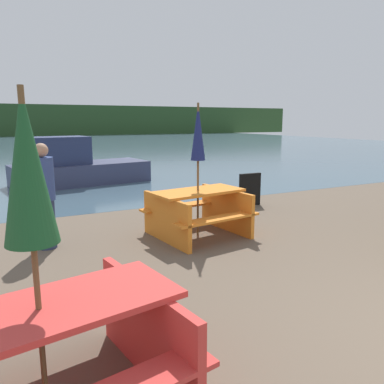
{
  "coord_description": "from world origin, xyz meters",
  "views": [
    {
      "loc": [
        -3.58,
        -1.19,
        1.93
      ],
      "look_at": [
        -1.04,
        3.89,
        0.85
      ],
      "focal_mm": 35.0,
      "sensor_mm": 36.0,
      "label": 1
    }
  ],
  "objects": [
    {
      "name": "picnic_table_orange",
      "position": [
        -0.74,
        4.28,
        0.46
      ],
      "size": [
        1.7,
        1.57,
        0.79
      ],
      "rotation": [
        0.0,
        0.0,
        0.14
      ],
      "color": "orange",
      "rests_on": "ground_plane"
    },
    {
      "name": "umbrella_navy",
      "position": [
        -0.74,
        4.28,
        1.72
      ],
      "size": [
        0.24,
        0.24,
        2.22
      ],
      "color": "brown",
      "rests_on": "ground_plane"
    },
    {
      "name": "signboard",
      "position": [
        1.4,
        5.79,
        0.38
      ],
      "size": [
        0.55,
        0.08,
        0.75
      ],
      "color": "black",
      "rests_on": "ground_plane"
    },
    {
      "name": "umbrella_darkgreen",
      "position": [
        -3.48,
        1.15,
        1.65
      ],
      "size": [
        0.32,
        0.32,
        2.13
      ],
      "color": "brown",
      "rests_on": "ground_plane"
    },
    {
      "name": "person",
      "position": [
        -3.11,
        4.75,
        0.81
      ],
      "size": [
        0.32,
        0.32,
        1.61
      ],
      "color": "#283351",
      "rests_on": "ground_plane"
    },
    {
      "name": "picnic_table_red",
      "position": [
        -3.48,
        1.15,
        0.47
      ],
      "size": [
        1.99,
        1.67,
        0.79
      ],
      "rotation": [
        0.0,
        0.0,
        0.17
      ],
      "color": "red",
      "rests_on": "ground_plane"
    },
    {
      "name": "water",
      "position": [
        0.0,
        31.63,
        -0.0
      ],
      "size": [
        60.0,
        50.0,
        0.0
      ],
      "color": "#425B6B",
      "rests_on": "ground_plane"
    },
    {
      "name": "far_treeline",
      "position": [
        0.0,
        51.63,
        2.0
      ],
      "size": [
        80.0,
        1.6,
        4.0
      ],
      "color": "#284723",
      "rests_on": "water"
    },
    {
      "name": "boat",
      "position": [
        -1.69,
        10.65,
        0.53
      ],
      "size": [
        4.24,
        2.2,
        1.47
      ],
      "rotation": [
        0.0,
        0.0,
        0.17
      ],
      "color": "#333856",
      "rests_on": "water"
    }
  ]
}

